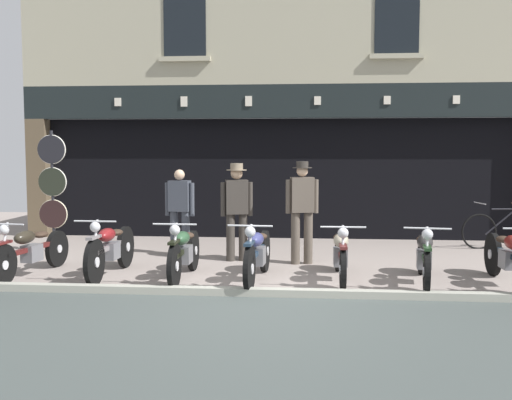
% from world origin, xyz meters
% --- Properties ---
extents(ground, '(23.32, 22.00, 0.18)m').
position_xyz_m(ground, '(0.00, -0.98, -0.04)').
color(ground, gray).
extents(shop_facade, '(11.62, 4.42, 5.95)m').
position_xyz_m(shop_facade, '(0.00, 7.04, 1.65)').
color(shop_facade, black).
rests_on(shop_facade, ground).
extents(motorcycle_far_left, '(0.62, 2.04, 0.90)m').
position_xyz_m(motorcycle_far_left, '(-3.69, 1.02, 0.41)').
color(motorcycle_far_left, black).
rests_on(motorcycle_far_left, ground).
extents(motorcycle_left, '(0.62, 2.04, 0.93)m').
position_xyz_m(motorcycle_left, '(-2.47, 1.12, 0.44)').
color(motorcycle_left, black).
rests_on(motorcycle_left, ground).
extents(motorcycle_center_left, '(0.62, 1.95, 0.91)m').
position_xyz_m(motorcycle_center_left, '(-1.31, 1.01, 0.42)').
color(motorcycle_center_left, black).
rests_on(motorcycle_center_left, ground).
extents(motorcycle_center, '(0.62, 2.10, 0.92)m').
position_xyz_m(motorcycle_center, '(-0.19, 0.93, 0.43)').
color(motorcycle_center, black).
rests_on(motorcycle_center, ground).
extents(motorcycle_center_right, '(0.62, 2.05, 0.90)m').
position_xyz_m(motorcycle_center_right, '(1.02, 1.10, 0.41)').
color(motorcycle_center_right, black).
rests_on(motorcycle_center_right, ground).
extents(motorcycle_right, '(0.62, 1.99, 0.90)m').
position_xyz_m(motorcycle_right, '(2.21, 1.00, 0.41)').
color(motorcycle_right, black).
rests_on(motorcycle_right, ground).
extents(motorcycle_far_right, '(0.62, 2.10, 0.93)m').
position_xyz_m(motorcycle_far_right, '(3.39, 0.95, 0.43)').
color(motorcycle_far_right, black).
rests_on(motorcycle_far_right, ground).
extents(salesman_left, '(0.56, 0.27, 1.57)m').
position_xyz_m(salesman_left, '(-1.81, 3.08, 0.86)').
color(salesman_left, '#3D424C').
rests_on(salesman_left, ground).
extents(shopkeeper_center, '(0.55, 0.36, 1.70)m').
position_xyz_m(shopkeeper_center, '(-0.70, 2.56, 0.95)').
color(shopkeeper_center, '#38332D').
rests_on(shopkeeper_center, ground).
extents(salesman_right, '(0.55, 0.33, 1.74)m').
position_xyz_m(salesman_right, '(0.44, 2.38, 0.96)').
color(salesman_right, brown).
rests_on(salesman_right, ground).
extents(tyre_sign_pole, '(0.56, 0.06, 2.29)m').
position_xyz_m(tyre_sign_pole, '(-4.28, 3.21, 1.30)').
color(tyre_sign_pole, '#232328').
rests_on(tyre_sign_pole, ground).
extents(advert_board_near, '(0.77, 0.03, 0.95)m').
position_xyz_m(advert_board_near, '(1.97, 5.40, 1.84)').
color(advert_board_near, beige).
extents(leaning_bicycle, '(1.73, 0.50, 0.94)m').
position_xyz_m(leaning_bicycle, '(4.39, 4.32, 0.38)').
color(leaning_bicycle, black).
rests_on(leaning_bicycle, ground).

